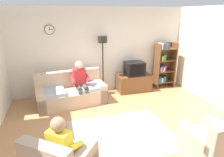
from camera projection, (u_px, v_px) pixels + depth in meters
ground_plane at (130, 133)px, 4.17m from camera, size 12.00×12.00×0.00m
back_wall_assembly at (101, 51)px, 6.14m from camera, size 6.20×0.17×2.70m
couch at (71, 93)px, 5.48m from camera, size 2.00×1.11×0.90m
tv_stand at (134, 83)px, 6.39m from camera, size 1.10×0.56×0.57m
tv at (135, 68)px, 6.20m from camera, size 0.60×0.49×0.44m
bookshelf at (163, 65)px, 6.58m from camera, size 0.68×0.36×1.57m
floor_lamp at (103, 49)px, 5.82m from camera, size 0.28×0.28×1.85m
armchair_near_bookshelf at (211, 145)px, 3.37m from camera, size 0.82×0.90×0.90m
area_rug at (121, 134)px, 4.12m from camera, size 2.20×1.70×0.01m
person_on_couch at (81, 81)px, 5.33m from camera, size 0.55×0.57×1.24m
person_in_left_armchair at (64, 145)px, 2.89m from camera, size 0.63×0.64×1.12m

